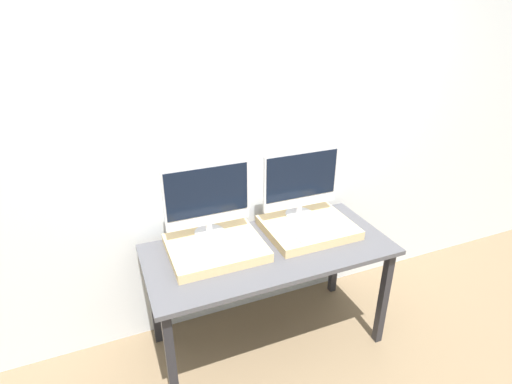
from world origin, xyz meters
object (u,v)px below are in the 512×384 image
(monitor_left, at_px, (207,199))
(monitor_right, at_px, (301,182))
(keyboard_right, at_px, (322,235))
(keyboard_left, at_px, (224,257))

(monitor_left, distance_m, monitor_right, 0.65)
(monitor_left, relative_size, keyboard_right, 1.64)
(monitor_left, height_order, keyboard_left, monitor_left)
(keyboard_left, bearing_deg, monitor_right, 25.03)
(monitor_right, bearing_deg, monitor_left, 180.00)
(monitor_left, bearing_deg, keyboard_right, -25.03)
(monitor_left, distance_m, keyboard_right, 0.76)
(monitor_left, relative_size, keyboard_left, 1.64)
(keyboard_right, bearing_deg, keyboard_left, 180.00)
(keyboard_left, distance_m, keyboard_right, 0.65)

